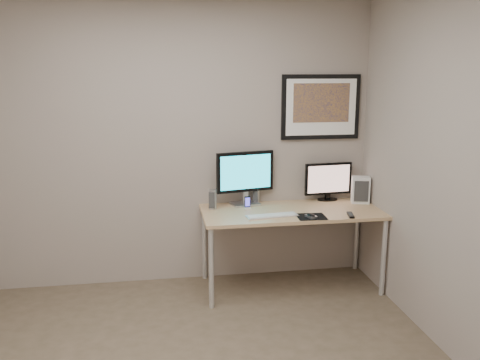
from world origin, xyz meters
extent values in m
plane|color=gray|center=(0.00, 1.70, 1.30)|extent=(3.60, 0.00, 3.60)
plane|color=gray|center=(1.80, 0.00, 1.30)|extent=(0.00, 3.40, 3.40)
cube|color=#966F48|center=(1.00, 1.35, 0.71)|extent=(1.60, 0.70, 0.03)
cylinder|color=silver|center=(0.24, 1.04, 0.35)|extent=(0.04, 0.04, 0.70)
cylinder|color=silver|center=(0.24, 1.66, 0.35)|extent=(0.04, 0.04, 0.70)
cylinder|color=silver|center=(1.76, 1.04, 0.35)|extent=(0.04, 0.04, 0.70)
cylinder|color=silver|center=(1.76, 1.66, 0.35)|extent=(0.04, 0.04, 0.70)
cube|color=black|center=(1.35, 1.68, 1.62)|extent=(0.75, 0.03, 0.60)
cube|color=white|center=(1.35, 1.67, 1.62)|extent=(0.67, 0.00, 0.52)
cube|color=orange|center=(1.35, 1.66, 1.66)|extent=(0.54, 0.00, 0.36)
cube|color=#B0B0B5|center=(0.62, 1.60, 0.74)|extent=(0.29, 0.22, 0.02)
cube|color=#B0B0B5|center=(0.62, 1.60, 0.80)|extent=(0.06, 0.05, 0.11)
cube|color=black|center=(0.62, 1.60, 1.04)|extent=(0.54, 0.15, 0.37)
cube|color=#15A8BA|center=(0.62, 1.58, 1.04)|extent=(0.48, 0.10, 0.31)
cube|color=black|center=(1.43, 1.64, 0.74)|extent=(0.21, 0.12, 0.02)
cube|color=black|center=(1.43, 1.64, 0.77)|extent=(0.05, 0.04, 0.04)
cube|color=black|center=(1.43, 1.64, 0.94)|extent=(0.47, 0.07, 0.30)
cube|color=#A17B6D|center=(1.43, 1.62, 0.94)|extent=(0.42, 0.04, 0.26)
cylinder|color=#B0B0B5|center=(0.31, 1.50, 0.82)|extent=(0.09, 0.09, 0.18)
cylinder|color=#B0B0B5|center=(0.74, 1.65, 0.81)|extent=(0.08, 0.08, 0.16)
cube|color=black|center=(0.62, 1.46, 0.79)|extent=(0.06, 0.06, 0.12)
cube|color=silver|center=(0.78, 1.19, 0.74)|extent=(0.46, 0.17, 0.02)
cube|color=black|center=(1.11, 1.12, 0.73)|extent=(0.25, 0.23, 0.00)
ellipsoid|color=black|center=(1.10, 1.09, 0.75)|extent=(0.08, 0.11, 0.03)
cube|color=black|center=(1.46, 1.09, 0.74)|extent=(0.08, 0.17, 0.02)
cube|color=silver|center=(1.71, 1.50, 0.85)|extent=(0.19, 0.16, 0.25)
camera|label=1|loc=(-0.16, -2.90, 1.97)|focal=38.00mm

